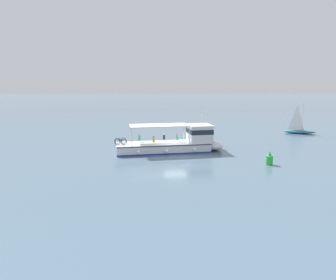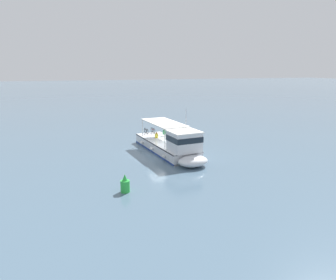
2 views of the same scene
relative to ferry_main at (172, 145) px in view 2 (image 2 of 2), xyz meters
name	(u,v)px [view 2 (image 2 of 2)]	position (x,y,z in m)	size (l,w,h in m)	color
ground_plane	(162,155)	(1.07, -0.20, -1.02)	(400.00, 400.00, 0.00)	slate
ferry_main	(172,145)	(0.00, 0.00, 0.00)	(4.61, 13.02, 5.32)	silver
channel_buoy	(125,185)	(6.63, 8.59, -0.45)	(0.70, 0.70, 1.40)	green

